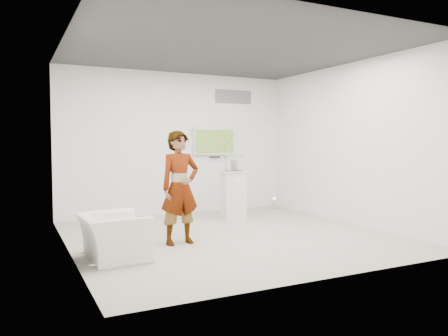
% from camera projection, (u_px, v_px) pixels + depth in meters
% --- Properties ---
extents(room, '(5.01, 5.01, 3.00)m').
position_uv_depth(room, '(230.00, 144.00, 7.06)').
color(room, '#B1AEA2').
rests_on(room, ground).
extents(tv, '(1.00, 0.08, 0.60)m').
position_uv_depth(tv, '(214.00, 141.00, 9.63)').
color(tv, silver).
rests_on(tv, room).
extents(logo_decal, '(0.90, 0.02, 0.30)m').
position_uv_depth(logo_decal, '(233.00, 97.00, 9.82)').
color(logo_decal, slate).
rests_on(logo_decal, room).
extents(person, '(0.67, 0.48, 1.70)m').
position_uv_depth(person, '(180.00, 188.00, 6.53)').
color(person, white).
rests_on(person, room).
extents(armchair, '(0.85, 0.96, 0.60)m').
position_uv_depth(armchair, '(114.00, 237.00, 5.68)').
color(armchair, white).
rests_on(armchair, room).
extents(pedestal, '(0.54, 0.54, 0.96)m').
position_uv_depth(pedestal, '(234.00, 195.00, 8.65)').
color(pedestal, silver).
rests_on(pedestal, room).
extents(floor_uplight, '(0.21, 0.21, 0.26)m').
position_uv_depth(floor_uplight, '(274.00, 204.00, 9.94)').
color(floor_uplight, silver).
rests_on(floor_uplight, room).
extents(vitrine, '(0.39, 0.39, 0.31)m').
position_uv_depth(vitrine, '(234.00, 163.00, 8.61)').
color(vitrine, silver).
rests_on(vitrine, pedestal).
extents(console, '(0.08, 0.17, 0.22)m').
position_uv_depth(console, '(234.00, 165.00, 8.62)').
color(console, silver).
rests_on(console, pedestal).
extents(wii_remote, '(0.04, 0.15, 0.04)m').
position_uv_depth(wii_remote, '(190.00, 142.00, 6.75)').
color(wii_remote, silver).
rests_on(wii_remote, person).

